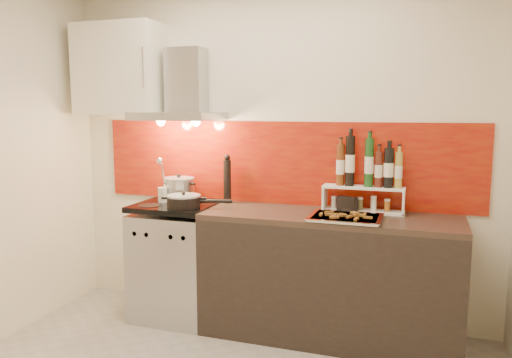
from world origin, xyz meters
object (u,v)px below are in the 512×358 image
(counter, at_px, (329,276))
(stock_pot, at_px, (179,189))
(saute_pan, at_px, (185,201))
(baking_tray, at_px, (346,217))
(pepper_mill, at_px, (227,180))
(range_stove, at_px, (178,261))

(counter, bearing_deg, stock_pot, 174.30)
(saute_pan, xyz_separation_m, baking_tray, (1.19, -0.00, -0.04))
(stock_pot, distance_m, pepper_mill, 0.41)
(pepper_mill, bearing_deg, range_stove, -151.70)
(stock_pot, relative_size, saute_pan, 0.52)
(range_stove, relative_size, counter, 0.51)
(saute_pan, distance_m, pepper_mill, 0.40)
(counter, bearing_deg, pepper_mill, 167.81)
(counter, height_order, saute_pan, saute_pan)
(counter, distance_m, stock_pot, 1.37)
(range_stove, height_order, pepper_mill, pepper_mill)
(stock_pot, bearing_deg, baking_tray, -10.28)
(pepper_mill, height_order, baking_tray, pepper_mill)
(baking_tray, bearing_deg, counter, 135.25)
(counter, distance_m, baking_tray, 0.50)
(pepper_mill, bearing_deg, baking_tray, -17.52)
(saute_pan, bearing_deg, range_stove, 137.92)
(saute_pan, bearing_deg, pepper_mill, 54.40)
(stock_pot, distance_m, saute_pan, 0.31)
(range_stove, relative_size, pepper_mill, 2.37)
(counter, distance_m, pepper_mill, 1.08)
(saute_pan, relative_size, pepper_mill, 1.25)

